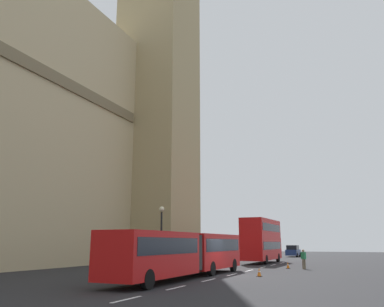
% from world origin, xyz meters
% --- Properties ---
extents(ground_plane, '(160.00, 160.00, 0.00)m').
position_xyz_m(ground_plane, '(0.00, 0.00, 0.00)').
color(ground_plane, '#262628').
extents(lane_centre_marking, '(39.00, 0.16, 0.01)m').
position_xyz_m(lane_centre_marking, '(1.06, 0.00, 0.00)').
color(lane_centre_marking, silver).
rests_on(lane_centre_marking, ground_plane).
extents(clock_tower, '(10.37, 10.37, 69.49)m').
position_xyz_m(clock_tower, '(18.21, 15.99, 36.59)').
color(clock_tower, tan).
rests_on(clock_tower, ground_plane).
extents(articulated_bus, '(16.67, 2.54, 2.90)m').
position_xyz_m(articulated_bus, '(-2.82, 1.99, 1.75)').
color(articulated_bus, red).
rests_on(articulated_bus, ground_plane).
extents(double_decker_bus, '(9.77, 2.54, 4.90)m').
position_xyz_m(double_decker_bus, '(18.34, 2.00, 2.71)').
color(double_decker_bus, red).
rests_on(double_decker_bus, ground_plane).
extents(sedan_lead, '(4.40, 1.86, 1.85)m').
position_xyz_m(sedan_lead, '(40.01, 2.20, 0.91)').
color(sedan_lead, navy).
rests_on(sedan_lead, ground_plane).
extents(traffic_cone_west, '(0.36, 0.36, 0.58)m').
position_xyz_m(traffic_cone_west, '(0.32, -2.22, 0.28)').
color(traffic_cone_west, black).
rests_on(traffic_cone_west, ground_plane).
extents(traffic_cone_middle, '(0.36, 0.36, 0.58)m').
position_xyz_m(traffic_cone_middle, '(9.68, -2.47, 0.28)').
color(traffic_cone_middle, black).
rests_on(traffic_cone_middle, ground_plane).
extents(street_lamp, '(0.44, 0.44, 5.27)m').
position_xyz_m(street_lamp, '(2.21, 6.50, 3.06)').
color(street_lamp, black).
rests_on(street_lamp, ground_plane).
extents(pedestrian_near_cones, '(0.43, 0.46, 1.69)m').
position_xyz_m(pedestrian_near_cones, '(9.45, -3.92, 0.91)').
color(pedestrian_near_cones, '#726651').
rests_on(pedestrian_near_cones, ground_plane).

